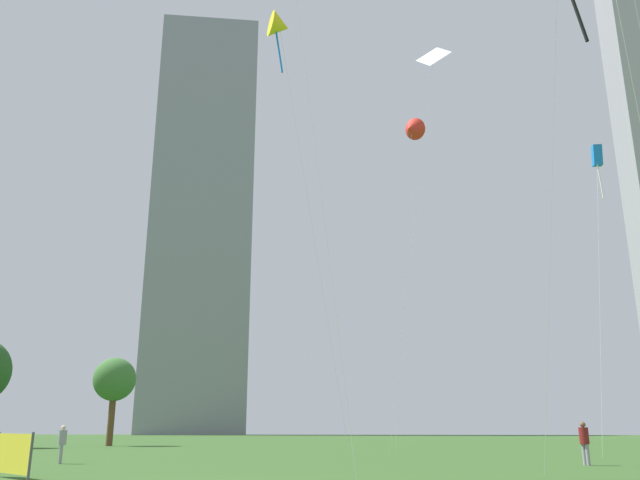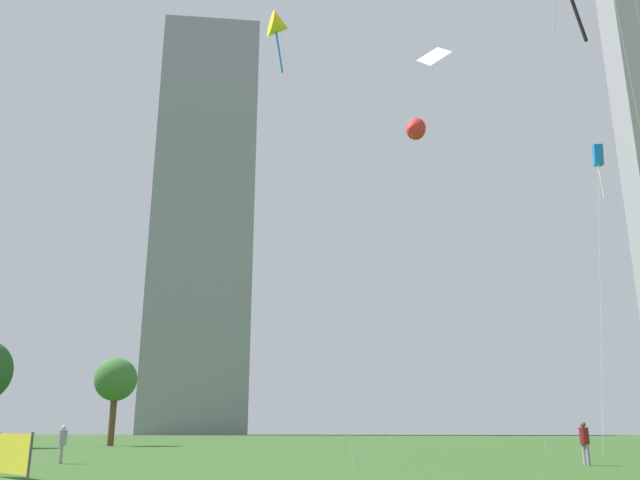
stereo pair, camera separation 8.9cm
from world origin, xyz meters
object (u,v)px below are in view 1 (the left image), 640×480
object	(u,v)px
distant_highrise_0	(204,220)
person_standing_1	(584,440)
kite_flying_2	(597,157)
kite_flying_1	(280,27)
kite_flying_7	(433,57)
park_tree_1	(115,380)
event_banner	(13,454)
kite_flying_6	(412,129)
person_standing_2	(62,441)

from	to	relation	value
distant_highrise_0	person_standing_1	bearing A→B (deg)	-79.26
kite_flying_2	person_standing_1	bearing A→B (deg)	-114.56
person_standing_1	kite_flying_1	distance (m)	25.40
person_standing_1	kite_flying_7	world-z (taller)	kite_flying_7
kite_flying_2	park_tree_1	distance (m)	43.78
kite_flying_2	kite_flying_7	xyz separation A→B (m)	(-11.00, -1.93, 7.60)
distant_highrise_0	event_banner	world-z (taller)	distant_highrise_0
person_standing_1	event_banner	world-z (taller)	person_standing_1
park_tree_1	distant_highrise_0	distance (m)	113.48
distant_highrise_0	event_banner	xyz separation A→B (m)	(38.58, -135.99, -53.15)
park_tree_1	event_banner	xyz separation A→B (m)	(13.60, -36.39, -4.87)
event_banner	park_tree_1	bearing A→B (deg)	110.49
person_standing_1	kite_flying_6	size ratio (longest dim) A/B	0.07
kite_flying_1	park_tree_1	size ratio (longest dim) A/B	3.07
distant_highrise_0	kite_flying_2	bearing A→B (deg)	-74.04
kite_flying_1	kite_flying_6	xyz separation A→B (m)	(7.29, 15.38, 0.86)
kite_flying_1	distant_highrise_0	world-z (taller)	distant_highrise_0
person_standing_1	distant_highrise_0	bearing A→B (deg)	-12.03
person_standing_2	park_tree_1	bearing A→B (deg)	-7.15
park_tree_1	event_banner	world-z (taller)	park_tree_1
kite_flying_6	event_banner	world-z (taller)	kite_flying_6
kite_flying_1	kite_flying_7	xyz separation A→B (m)	(8.95, 11.84, 4.72)
person_standing_2	park_tree_1	size ratio (longest dim) A/B	0.21
person_standing_1	kite_flying_7	bearing A→B (deg)	-16.28
kite_flying_1	person_standing_2	bearing A→B (deg)	-167.85
person_standing_2	park_tree_1	xyz separation A→B (m)	(-10.67, 28.00, 4.67)
park_tree_1	distant_highrise_0	xyz separation A→B (m)	(-24.99, 99.60, 48.29)
person_standing_2	kite_flying_1	xyz separation A→B (m)	(8.98, 1.93, 21.59)
kite_flying_7	distant_highrise_0	world-z (taller)	distant_highrise_0
person_standing_1	distant_highrise_0	distance (m)	148.51
park_tree_1	event_banner	bearing A→B (deg)	-69.51
person_standing_1	person_standing_2	distance (m)	22.54
park_tree_1	distant_highrise_0	bearing A→B (deg)	104.08
kite_flying_7	event_banner	distance (m)	37.67
park_tree_1	event_banner	size ratio (longest dim) A/B	3.41
event_banner	kite_flying_1	bearing A→B (deg)	59.60
park_tree_1	kite_flying_6	bearing A→B (deg)	-21.63
kite_flying_2	kite_flying_7	world-z (taller)	kite_flying_7
person_standing_1	kite_flying_1	size ratio (longest dim) A/B	0.08
kite_flying_1	kite_flying_7	world-z (taller)	kite_flying_7
kite_flying_1	kite_flying_2	world-z (taller)	kite_flying_1
event_banner	kite_flying_6	bearing A→B (deg)	62.56
kite_flying_1	park_tree_1	world-z (taller)	kite_flying_1
kite_flying_2	distant_highrise_0	bearing A→B (deg)	119.99
kite_flying_1	kite_flying_7	size ratio (longest dim) A/B	0.82
kite_flying_1	park_tree_1	bearing A→B (deg)	127.02
kite_flying_1	kite_flying_2	xyz separation A→B (m)	(19.95, 13.77, -2.89)
person_standing_2	event_banner	world-z (taller)	person_standing_2
kite_flying_6	kite_flying_7	bearing A→B (deg)	-64.96
kite_flying_2	park_tree_1	world-z (taller)	kite_flying_2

